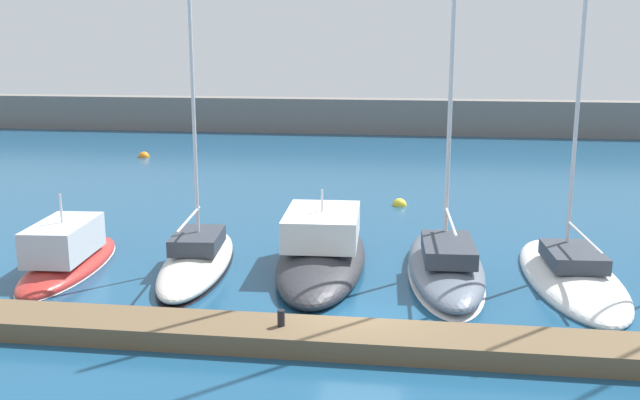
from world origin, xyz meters
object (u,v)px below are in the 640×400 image
at_px(dock_bollard, 281,318).
at_px(motorboat_red_second, 68,256).
at_px(sailboat_white_sixth, 571,273).
at_px(mooring_buoy_yellow, 400,205).
at_px(sailboat_ivory_third, 197,258).
at_px(mooring_buoy_orange, 144,157).
at_px(sailboat_slate_fifth, 445,262).
at_px(motorboat_charcoal_fourth, 322,251).

bearing_deg(dock_bollard, motorboat_red_second, 148.21).
bearing_deg(sailboat_white_sixth, mooring_buoy_yellow, 26.33).
height_order(sailboat_ivory_third, mooring_buoy_orange, sailboat_ivory_third).
distance_m(sailboat_slate_fifth, dock_bollard, 7.97).
distance_m(motorboat_red_second, dock_bollard, 10.30).
height_order(motorboat_red_second, sailboat_slate_fifth, sailboat_slate_fifth).
distance_m(motorboat_charcoal_fourth, mooring_buoy_yellow, 10.40).
bearing_deg(sailboat_ivory_third, mooring_buoy_orange, 19.44).
distance_m(sailboat_ivory_third, sailboat_white_sixth, 12.95).
height_order(motorboat_charcoal_fourth, mooring_buoy_orange, motorboat_charcoal_fourth).
bearing_deg(mooring_buoy_orange, sailboat_slate_fifth, -49.32).
height_order(motorboat_charcoal_fourth, mooring_buoy_yellow, motorboat_charcoal_fourth).
bearing_deg(sailboat_white_sixth, motorboat_red_second, 90.12).
bearing_deg(sailboat_slate_fifth, motorboat_charcoal_fourth, 80.59).
distance_m(sailboat_slate_fifth, mooring_buoy_yellow, 10.77).
xyz_separation_m(motorboat_charcoal_fourth, mooring_buoy_orange, (-15.57, 22.69, -0.53)).
xyz_separation_m(sailboat_slate_fifth, mooring_buoy_orange, (-19.94, 23.20, -0.47)).
relative_size(motorboat_charcoal_fourth, sailboat_slate_fifth, 0.61).
bearing_deg(sailboat_slate_fifth, sailboat_ivory_third, 90.52).
bearing_deg(motorboat_charcoal_fourth, sailboat_ivory_third, 100.34).
bearing_deg(sailboat_ivory_third, motorboat_charcoal_fourth, -82.81).
xyz_separation_m(motorboat_red_second, sailboat_ivory_third, (4.55, 0.64, -0.08)).
bearing_deg(motorboat_red_second, mooring_buoy_orange, 11.14).
xyz_separation_m(sailboat_ivory_third, mooring_buoy_yellow, (6.84, 11.10, -0.41)).
xyz_separation_m(motorboat_red_second, motorboat_charcoal_fourth, (8.90, 1.65, 0.04)).
height_order(motorboat_red_second, mooring_buoy_orange, motorboat_red_second).
xyz_separation_m(sailboat_ivory_third, motorboat_charcoal_fourth, (4.35, 1.01, 0.12)).
bearing_deg(sailboat_ivory_third, dock_bollard, -151.15).
height_order(motorboat_red_second, mooring_buoy_yellow, motorboat_red_second).
bearing_deg(mooring_buoy_yellow, dock_bollard, -98.76).
bearing_deg(motorboat_red_second, motorboat_charcoal_fourth, -83.69).
height_order(sailboat_slate_fifth, sailboat_white_sixth, sailboat_white_sixth).
bearing_deg(mooring_buoy_yellow, sailboat_white_sixth, -60.17).
relative_size(sailboat_slate_fifth, dock_bollard, 37.25).
relative_size(mooring_buoy_yellow, dock_bollard, 1.62).
distance_m(sailboat_white_sixth, dock_bollard, 10.92).
xyz_separation_m(motorboat_red_second, mooring_buoy_yellow, (11.39, 11.73, -0.48)).
relative_size(sailboat_ivory_third, motorboat_charcoal_fourth, 1.77).
xyz_separation_m(sailboat_ivory_third, dock_bollard, (4.20, -6.06, 0.36)).
distance_m(sailboat_ivory_third, motorboat_charcoal_fourth, 4.47).
relative_size(mooring_buoy_orange, dock_bollard, 1.76).
xyz_separation_m(motorboat_red_second, sailboat_white_sixth, (17.48, 1.11, -0.21)).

